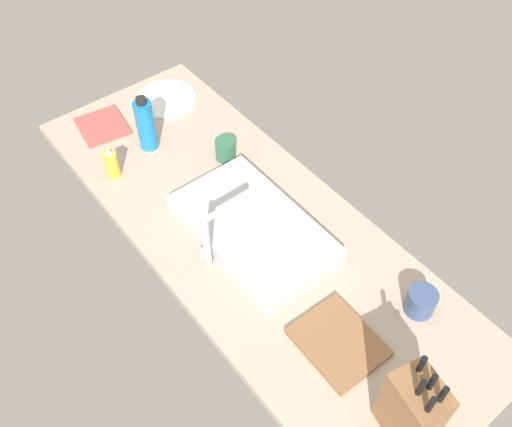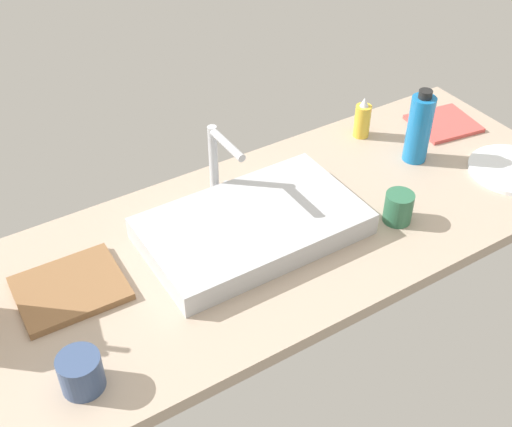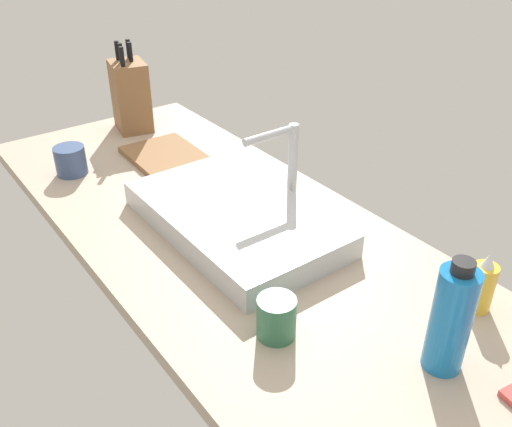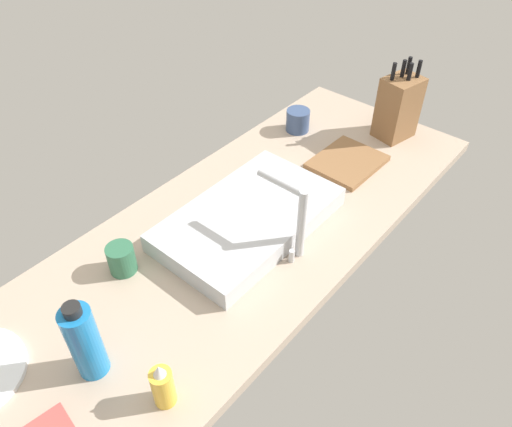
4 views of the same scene
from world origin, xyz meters
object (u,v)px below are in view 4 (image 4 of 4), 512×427
at_px(ceramic_cup, 122,259).
at_px(knife_block, 398,107).
at_px(soap_bottle, 163,386).
at_px(water_bottle, 84,341).
at_px(cutting_board, 347,162).
at_px(coffee_mug, 298,120).
at_px(sink_basin, 249,219).
at_px(faucet, 295,214).

bearing_deg(ceramic_cup, knife_block, 167.91).
bearing_deg(soap_bottle, ceramic_cup, -115.87).
bearing_deg(water_bottle, cutting_board, 179.23).
distance_m(coffee_mug, ceramic_cup, 0.86).
bearing_deg(cutting_board, soap_bottle, 9.59).
height_order(sink_basin, ceramic_cup, ceramic_cup).
xyz_separation_m(faucet, water_bottle, (0.58, -0.12, -0.03)).
bearing_deg(soap_bottle, faucet, -173.53).
height_order(soap_bottle, ceramic_cup, soap_bottle).
xyz_separation_m(faucet, soap_bottle, (0.52, 0.06, -0.08)).
relative_size(sink_basin, ceramic_cup, 6.53).
bearing_deg(coffee_mug, soap_bottle, 22.27).
relative_size(knife_block, soap_bottle, 2.19).
xyz_separation_m(cutting_board, coffee_mug, (-0.06, -0.26, 0.03)).
distance_m(faucet, cutting_board, 0.48).
bearing_deg(ceramic_cup, coffee_mug, -175.88).
height_order(soap_bottle, coffee_mug, soap_bottle).
xyz_separation_m(faucet, coffee_mug, (-0.51, -0.36, -0.10)).
height_order(cutting_board, soap_bottle, soap_bottle).
xyz_separation_m(sink_basin, faucet, (-0.00, 0.16, 0.11)).
xyz_separation_m(sink_basin, soap_bottle, (0.52, 0.22, 0.03)).
bearing_deg(water_bottle, ceramic_cup, -141.01).
bearing_deg(knife_block, sink_basin, 5.62).
relative_size(faucet, soap_bottle, 1.72).
height_order(knife_block, cutting_board, knife_block).
bearing_deg(ceramic_cup, water_bottle, 38.99).
bearing_deg(cutting_board, water_bottle, -0.77).
bearing_deg(sink_basin, soap_bottle, 22.73).
bearing_deg(coffee_mug, ceramic_cup, 4.12).
bearing_deg(coffee_mug, faucet, 35.47).
height_order(coffee_mug, ceramic_cup, same).
xyz_separation_m(cutting_board, water_bottle, (1.02, -0.01, 0.09)).
height_order(sink_basin, faucet, faucet).
bearing_deg(soap_bottle, coffee_mug, -157.73).
xyz_separation_m(sink_basin, cutting_board, (-0.45, 0.05, -0.02)).
distance_m(knife_block, water_bottle, 1.29).
distance_m(sink_basin, cutting_board, 0.45).
relative_size(sink_basin, water_bottle, 2.43).
bearing_deg(coffee_mug, water_bottle, 12.76).
bearing_deg(sink_basin, water_bottle, 3.98).
height_order(cutting_board, coffee_mug, coffee_mug).
bearing_deg(water_bottle, knife_block, 178.12).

